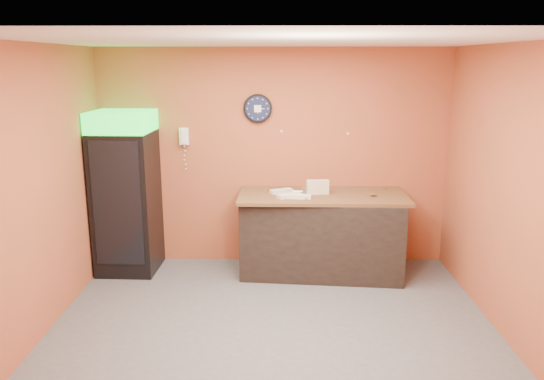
{
  "coord_description": "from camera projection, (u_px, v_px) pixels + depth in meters",
  "views": [
    {
      "loc": [
        0.03,
        -4.78,
        2.63
      ],
      "look_at": [
        -0.01,
        0.6,
        1.31
      ],
      "focal_mm": 35.0,
      "sensor_mm": 36.0,
      "label": 1
    }
  ],
  "objects": [
    {
      "name": "floor",
      "position": [
        273.0,
        332.0,
        5.27
      ],
      "size": [
        4.5,
        4.5,
        0.0
      ],
      "primitive_type": "plane",
      "color": "#47474C",
      "rests_on": "ground"
    },
    {
      "name": "back_wall",
      "position": [
        274.0,
        158.0,
        6.88
      ],
      "size": [
        4.5,
        0.02,
        2.8
      ],
      "primitive_type": "cube",
      "color": "#AC4B30",
      "rests_on": "floor"
    },
    {
      "name": "left_wall",
      "position": [
        33.0,
        196.0,
        4.96
      ],
      "size": [
        0.02,
        4.0,
        2.8
      ],
      "primitive_type": "cube",
      "color": "#AC4B30",
      "rests_on": "floor"
    },
    {
      "name": "right_wall",
      "position": [
        515.0,
        197.0,
        4.92
      ],
      "size": [
        0.02,
        4.0,
        2.8
      ],
      "primitive_type": "cube",
      "color": "#AC4B30",
      "rests_on": "floor"
    },
    {
      "name": "ceiling",
      "position": [
        273.0,
        40.0,
        4.61
      ],
      "size": [
        4.5,
        4.0,
        0.02
      ],
      "primitive_type": "cube",
      "color": "white",
      "rests_on": "back_wall"
    },
    {
      "name": "beverage_cooler",
      "position": [
        126.0,
        195.0,
        6.61
      ],
      "size": [
        0.74,
        0.76,
        2.04
      ],
      "rotation": [
        0.0,
        0.0,
        -0.04
      ],
      "color": "black",
      "rests_on": "floor"
    },
    {
      "name": "prep_counter",
      "position": [
        322.0,
        235.0,
        6.67
      ],
      "size": [
        2.04,
        1.05,
        0.98
      ],
      "primitive_type": "cube",
      "rotation": [
        0.0,
        0.0,
        -0.09
      ],
      "color": "black",
      "rests_on": "floor"
    },
    {
      "name": "wall_clock",
      "position": [
        258.0,
        108.0,
        6.7
      ],
      "size": [
        0.37,
        0.06,
        0.37
      ],
      "color": "black",
      "rests_on": "back_wall"
    },
    {
      "name": "wall_phone",
      "position": [
        184.0,
        136.0,
        6.77
      ],
      "size": [
        0.12,
        0.1,
        0.22
      ],
      "color": "white",
      "rests_on": "back_wall"
    },
    {
      "name": "butcher_paper",
      "position": [
        323.0,
        196.0,
        6.55
      ],
      "size": [
        2.09,
        0.95,
        0.04
      ],
      "primitive_type": "cube",
      "rotation": [
        0.0,
        0.0,
        -0.02
      ],
      "color": "brown",
      "rests_on": "prep_counter"
    },
    {
      "name": "sub_roll_stack",
      "position": [
        318.0,
        187.0,
        6.54
      ],
      "size": [
        0.28,
        0.13,
        0.17
      ],
      "rotation": [
        0.0,
        0.0,
        0.12
      ],
      "color": "beige",
      "rests_on": "butcher_paper"
    },
    {
      "name": "wrapped_sandwich_left",
      "position": [
        289.0,
        196.0,
        6.39
      ],
      "size": [
        0.32,
        0.25,
        0.04
      ],
      "primitive_type": "cube",
      "rotation": [
        0.0,
        0.0,
        0.49
      ],
      "color": "silver",
      "rests_on": "butcher_paper"
    },
    {
      "name": "wrapped_sandwich_mid",
      "position": [
        299.0,
        197.0,
        6.35
      ],
      "size": [
        0.3,
        0.15,
        0.04
      ],
      "primitive_type": "cube",
      "rotation": [
        0.0,
        0.0,
        -0.13
      ],
      "color": "silver",
      "rests_on": "butcher_paper"
    },
    {
      "name": "wrapped_sandwich_right",
      "position": [
        281.0,
        191.0,
        6.62
      ],
      "size": [
        0.31,
        0.23,
        0.04
      ],
      "primitive_type": "cube",
      "rotation": [
        0.0,
        0.0,
        0.47
      ],
      "color": "silver",
      "rests_on": "butcher_paper"
    },
    {
      "name": "kitchen_tool",
      "position": [
        305.0,
        190.0,
        6.63
      ],
      "size": [
        0.07,
        0.07,
        0.07
      ],
      "primitive_type": "cylinder",
      "color": "silver",
      "rests_on": "butcher_paper"
    }
  ]
}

